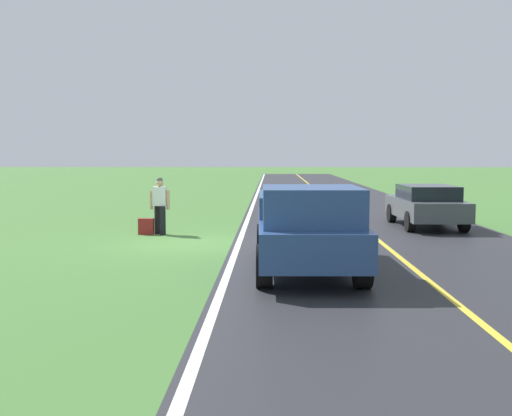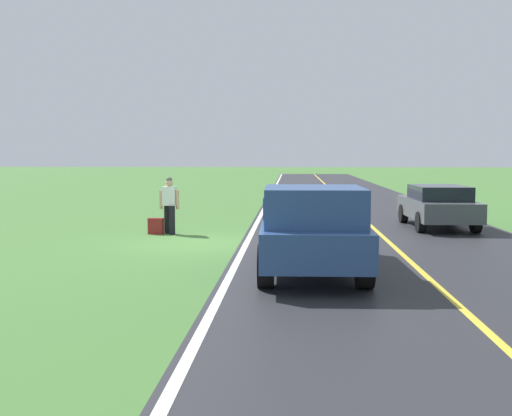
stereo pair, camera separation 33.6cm
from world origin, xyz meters
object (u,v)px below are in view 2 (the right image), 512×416
object	(u,v)px
hitchhiker_walking	(170,202)
suitcase_carried	(156,226)
sedan_near_oncoming	(438,205)
pickup_truck_passing	(311,226)

from	to	relation	value
hitchhiker_walking	suitcase_carried	distance (m)	0.85
hitchhiker_walking	sedan_near_oncoming	xyz separation A→B (m)	(-8.58, -2.13, -0.23)
hitchhiker_walking	sedan_near_oncoming	distance (m)	8.85
suitcase_carried	pickup_truck_passing	bearing A→B (deg)	40.31
suitcase_carried	hitchhiker_walking	bearing A→B (deg)	100.86
pickup_truck_passing	hitchhiker_walking	bearing A→B (deg)	-55.57
hitchhiker_walking	pickup_truck_passing	distance (m)	7.32
pickup_truck_passing	sedan_near_oncoming	distance (m)	9.30
pickup_truck_passing	sedan_near_oncoming	world-z (taller)	pickup_truck_passing
suitcase_carried	sedan_near_oncoming	size ratio (longest dim) A/B	0.11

